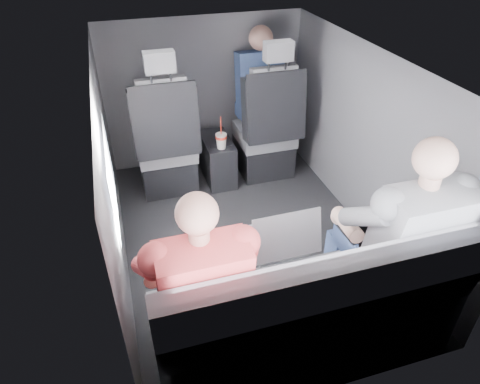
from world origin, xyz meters
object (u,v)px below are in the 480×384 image
object	(u,v)px
rear_bench	(308,317)
laptop_silver	(280,236)
laptop_black	(374,225)
front_seat_left	(166,149)
front_seat_right	(267,135)
laptop_white	(190,256)
passenger_rear_left	(198,285)
passenger_rear_right	(396,238)
passenger_front_right	(260,86)
soda_cup	(221,140)
center_console	(218,159)

from	to	relation	value
rear_bench	laptop_silver	size ratio (longest dim) A/B	4.30
laptop_silver	laptop_black	bearing A→B (deg)	-6.79
front_seat_left	rear_bench	size ratio (longest dim) A/B	0.79
front_seat_right	laptop_white	bearing A→B (deg)	-121.98
passenger_rear_left	laptop_black	bearing A→B (deg)	8.07
passenger_rear_left	passenger_rear_right	xyz separation A→B (m)	(1.07, -0.00, 0.03)
laptop_black	passenger_front_right	xyz separation A→B (m)	(-0.02, 1.92, 0.12)
soda_cup	front_seat_left	bearing A→B (deg)	165.09
passenger_rear_left	passenger_front_right	distance (m)	2.30
passenger_rear_left	front_seat_right	bearing A→B (deg)	60.94
laptop_silver	passenger_rear_right	bearing A→B (deg)	-20.25
front_seat_left	center_console	size ratio (longest dim) A/B	2.64
center_console	passenger_front_right	size ratio (longest dim) A/B	0.56
center_console	rear_bench	distance (m)	1.94
center_console	laptop_black	world-z (taller)	laptop_black
center_console	passenger_rear_left	bearing A→B (deg)	-106.69
front_seat_right	laptop_silver	size ratio (longest dim) A/B	3.40
center_console	passenger_front_right	bearing A→B (deg)	25.27
passenger_rear_right	passenger_rear_left	bearing A→B (deg)	179.94
front_seat_left	passenger_front_right	bearing A→B (deg)	15.79
soda_cup	passenger_front_right	size ratio (longest dim) A/B	0.33
front_seat_right	passenger_rear_left	world-z (taller)	front_seat_right
front_seat_left	passenger_rear_left	distance (m)	1.82
center_console	laptop_silver	bearing A→B (deg)	-92.08
front_seat_right	center_console	xyz separation A→B (m)	(-0.45, 0.04, -0.20)
rear_bench	laptop_black	xyz separation A→B (m)	(0.48, 0.24, 0.32)
front_seat_left	laptop_black	bearing A→B (deg)	-60.69
front_seat_left	laptop_white	world-z (taller)	front_seat_left
front_seat_right	soda_cup	world-z (taller)	front_seat_right
passenger_rear_left	passenger_front_right	size ratio (longest dim) A/B	1.42
front_seat_right	passenger_rear_left	size ratio (longest dim) A/B	1.04
rear_bench	passenger_front_right	distance (m)	2.25
front_seat_left	soda_cup	distance (m)	0.47
front_seat_right	laptop_silver	bearing A→B (deg)	-107.71
laptop_silver	rear_bench	bearing A→B (deg)	-79.03
passenger_front_right	front_seat_left	bearing A→B (deg)	-164.21
passenger_front_right	laptop_silver	bearing A→B (deg)	-105.71
center_console	front_seat_right	bearing A→B (deg)	-5.07
laptop_black	soda_cup	bearing A→B (deg)	107.40
front_seat_left	soda_cup	bearing A→B (deg)	-14.91
laptop_silver	passenger_rear_right	size ratio (longest dim) A/B	0.29
laptop_black	rear_bench	bearing A→B (deg)	-153.32
front_seat_left	laptop_black	size ratio (longest dim) A/B	3.67
laptop_black	front_seat_right	bearing A→B (deg)	91.10
soda_cup	laptop_white	xyz separation A→B (m)	(-0.55, -1.49, 0.16)
laptop_silver	passenger_front_right	size ratio (longest dim) A/B	0.44
center_console	passenger_rear_right	world-z (taller)	passenger_rear_right
rear_bench	laptop_black	distance (m)	0.63
front_seat_left	front_seat_right	world-z (taller)	same
front_seat_left	passenger_front_right	xyz separation A→B (m)	(0.91, 0.26, 0.36)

